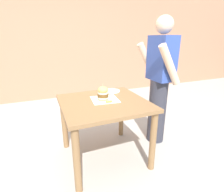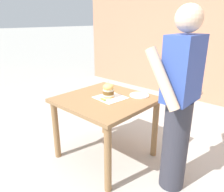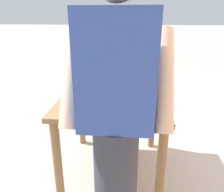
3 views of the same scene
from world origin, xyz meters
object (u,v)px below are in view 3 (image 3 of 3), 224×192
at_px(pickle_spear, 105,97).
at_px(side_plate_with_forks, 152,108).
at_px(sandwich, 118,89).
at_px(diner_across_table, 116,128).
at_px(patio_table, 113,110).

bearing_deg(pickle_spear, side_plate_with_forks, 153.73).
relative_size(sandwich, diner_across_table, 0.11).
distance_m(sandwich, pickle_spear, 0.14).
bearing_deg(pickle_spear, diner_across_table, 101.68).
relative_size(sandwich, side_plate_with_forks, 0.88).
distance_m(patio_table, side_plate_with_forks, 0.42).
xyz_separation_m(pickle_spear, side_plate_with_forks, (-0.39, 0.19, -0.01)).
distance_m(sandwich, diner_across_table, 0.82).
relative_size(pickle_spear, diner_across_table, 0.04).
bearing_deg(side_plate_with_forks, pickle_spear, -26.27).
height_order(sandwich, side_plate_with_forks, sandwich).
bearing_deg(diner_across_table, pickle_spear, -78.32).
relative_size(side_plate_with_forks, diner_across_table, 0.13).
xyz_separation_m(patio_table, pickle_spear, (0.07, 0.04, 0.14)).
xyz_separation_m(sandwich, diner_across_table, (-0.05, 0.81, 0.06)).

